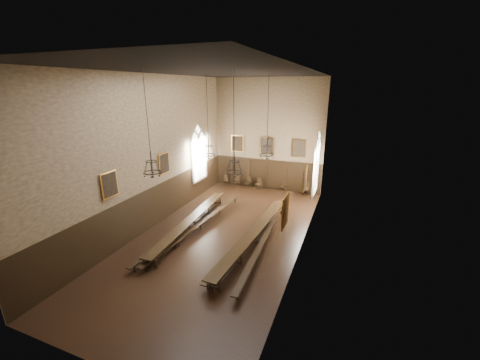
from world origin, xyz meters
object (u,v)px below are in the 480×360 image
Objects in this scene: chair_3 at (258,186)px; chandelier_back_right at (267,150)px; chair_2 at (248,184)px; chandelier_front_right at (234,165)px; bench_right_inner at (247,236)px; bench_left_outer at (184,226)px; bench_right_outer at (265,239)px; chair_0 at (226,182)px; chair_1 at (237,183)px; table_right at (254,237)px; chandelier_front_left at (152,166)px; chair_5 at (283,189)px; bench_left_inner at (201,225)px; chandelier_back_left at (209,150)px; chair_7 at (306,192)px; table_left at (192,223)px.

chair_3 is 7.93m from chandelier_back_right.
chandelier_front_right reaches higher than chair_2.
chair_3 reaches higher than bench_right_inner.
bench_left_outer is 6.75m from chandelier_back_right.
bench_right_outer is 9.03m from chair_3.
chair_3 is 0.21× the size of chandelier_back_right.
chair_0 is 1.09m from chair_1.
chair_1 is 0.20× the size of chandelier_front_right.
table_right is 0.99× the size of bench_left_outer.
chandelier_front_left is (1.39, -11.55, 4.47)m from chair_0.
chair_2 is 0.98× the size of chair_5.
chair_3 is at bearing -16.44° from chair_0.
bench_left_inner is 10.42× the size of chair_2.
chandelier_front_right is (0.28, -2.49, 4.74)m from bench_right_inner.
chandelier_back_left is (1.47, -5.91, 4.14)m from chair_0.
chair_5 is at bearing 65.43° from bench_left_outer.
bench_right_inner is at bearing -74.25° from chair_0.
bench_right_inner is 10.19× the size of chair_3.
chandelier_front_right is (3.35, -2.70, 4.72)m from bench_left_inner.
bench_right_inner is 8.68m from chair_7.
bench_left_outer is at bearing -96.93° from chandelier_back_left.
bench_left_inner is at bearing -75.24° from chair_2.
chair_7 is at bearing 64.04° from chandelier_front_left.
bench_right_outer is 10.15× the size of chair_5.
table_left is 8.53m from chair_3.
chair_3 is (1.91, -0.02, 0.02)m from chair_1.
chandelier_front_left is (-0.67, -11.50, 4.44)m from chair_2.
chair_0 is at bearing 103.65° from bench_left_inner.
chair_0 is 0.18× the size of chandelier_front_left.
chair_7 is (1.88, 8.47, 0.03)m from bench_right_inner.
bench_left_outer is at bearing -103.04° from chair_5.
chandelier_front_right is (-0.77, -2.50, 4.73)m from bench_right_outer.
chair_5 is at bearing 72.04° from chandelier_front_left.
chair_3 is (-2.09, 8.47, 0.01)m from bench_right_inner.
table_left reaches higher than bench_left_inner.
bench_left_inner is at bearing -147.29° from chandelier_back_right.
bench_left_outer is 8.91m from chair_3.
table_right is 9.38m from chair_2.
table_left is at bearing -85.51° from chair_3.
chair_7 reaches higher than table_left.
chair_0 reaches higher than bench_left_outer.
table_left is 5.35m from chandelier_front_left.
chair_0 is at bearing 157.76° from chair_1.
chandelier_back_left and chandelier_front_left have the same top height.
chair_5 is 0.22× the size of chandelier_back_right.
table_right is at bearing 85.22° from chandelier_front_right.
chair_3 reaches higher than bench_left_inner.
bench_right_inner is at bearing -97.78° from chandelier_back_right.
chandelier_front_right is (4.25, -2.26, 4.74)m from bench_left_outer.
chandelier_front_left is (-1.61, -11.48, 4.44)m from chair_3.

